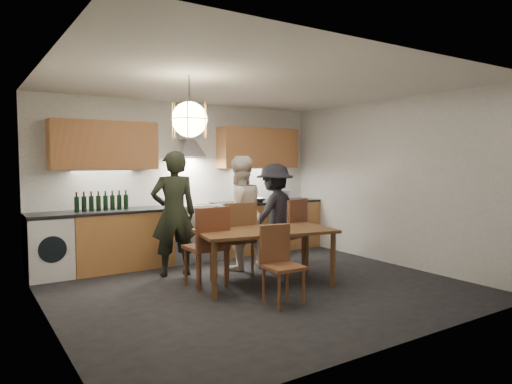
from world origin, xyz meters
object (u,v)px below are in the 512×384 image
person_left (174,214)px  person_mid (239,213)px  stock_pot (284,196)px  mixing_bowl (258,200)px  chair_back_left (209,241)px  wine_bottles (102,201)px  chair_front (280,259)px  dining_table (265,236)px  person_right (275,213)px

person_left → person_mid: (0.98, -0.17, -0.03)m
person_mid → stock_pot: person_mid is taller
person_left → stock_pot: bearing=-151.7°
mixing_bowl → person_mid: bearing=-136.0°
chair_back_left → stock_pot: bearing=-146.6°
stock_pot → wine_bottles: 3.34m
chair_front → stock_pot: 3.37m
stock_pot → wine_bottles: size_ratio=0.29×
chair_back_left → chair_front: 1.08m
stock_pot → wine_bottles: (-3.34, -0.00, 0.06)m
chair_front → person_mid: size_ratio=0.52×
dining_table → person_right: size_ratio=1.20×
mixing_bowl → wine_bottles: size_ratio=0.40×
chair_front → stock_pot: stock_pot is taller
dining_table → person_left: person_left is taller
chair_front → dining_table: bearing=71.7°
chair_back_left → person_left: (-0.12, 0.84, 0.28)m
chair_back_left → wine_bottles: 1.93m
person_left → wine_bottles: 1.14m
dining_table → wine_bottles: size_ratio=2.44×
stock_pot → chair_back_left: bearing=-145.8°
chair_back_left → chair_front: size_ratio=1.18×
person_left → wine_bottles: bearing=-35.5°
dining_table → stock_pot: bearing=59.4°
wine_bottles → chair_front: bearing=-63.9°
person_left → mixing_bowl: person_left is taller
chair_back_left → stock_pot: 2.96m
chair_front → mixing_bowl: (1.37, 2.55, 0.43)m
person_right → person_mid: bearing=-7.3°
mixing_bowl → dining_table: bearing=-120.6°
person_left → person_mid: bearing=-179.0°
wine_bottles → person_left: bearing=-46.2°
chair_front → person_mid: (0.46, 1.67, 0.34)m
person_right → person_left: bearing=-18.2°
chair_front → wine_bottles: size_ratio=1.15×
dining_table → wine_bottles: (-1.56, 1.97, 0.39)m
dining_table → person_mid: person_mid is taller
person_mid → person_right: person_mid is taller
person_left → person_right: (1.73, -0.04, -0.09)m
mixing_bowl → stock_pot: 0.67m
person_left → mixing_bowl: 2.02m
person_mid → stock_pot: 1.86m
person_right → chair_front: bearing=39.2°
person_mid → person_right: 0.76m
chair_back_left → person_left: person_left is taller
chair_front → mixing_bowl: bearing=64.8°
chair_back_left → stock_pot: (2.43, 1.65, 0.38)m
chair_back_left → person_right: bearing=-154.4°
chair_back_left → wine_bottles: bearing=-62.0°
person_left → stock_pot: 2.68m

